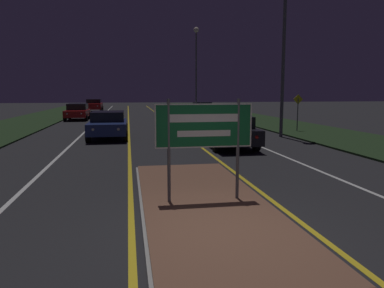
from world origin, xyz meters
name	(u,v)px	position (x,y,z in m)	size (l,w,h in m)	color
ground_plane	(225,236)	(0.00, 0.00, 0.00)	(160.00, 160.00, 0.00)	#232326
median_island	(204,202)	(0.00, 1.83, 0.04)	(2.74, 8.04, 0.10)	#999993
verge_left	(5,129)	(-9.50, 20.00, 0.04)	(5.00, 100.00, 0.08)	#1E3319
verge_right	(281,124)	(9.50, 20.00, 0.04)	(5.00, 100.00, 0.08)	#1E3319
centre_line_yellow_left	(129,122)	(-1.56, 25.00, 0.00)	(0.12, 70.00, 0.01)	gold
centre_line_yellow_right	(167,121)	(1.56, 25.00, 0.00)	(0.12, 70.00, 0.01)	gold
lane_line_white_left	(95,122)	(-4.20, 25.00, 0.00)	(0.12, 70.00, 0.01)	silver
lane_line_white_right	(198,121)	(4.20, 25.00, 0.00)	(0.12, 70.00, 0.01)	silver
edge_line_white_left	(56,123)	(-7.20, 25.00, 0.00)	(0.10, 70.00, 0.01)	silver
edge_line_white_right	(232,120)	(7.20, 25.00, 0.00)	(0.10, 70.00, 0.01)	silver
highway_sign	(204,130)	(0.00, 1.83, 1.62)	(2.08, 0.07, 2.18)	#56565B
streetlight_right_far	(196,54)	(6.33, 37.59, 6.69)	(0.61, 0.61, 9.75)	#56565B
car_receding_0	(228,130)	(2.74, 10.04, 0.73)	(1.92, 4.73, 1.40)	black
car_receding_1	(190,117)	(2.55, 19.20, 0.74)	(1.87, 4.37, 1.42)	silver
car_receding_2	(202,108)	(5.88, 31.85, 0.74)	(1.92, 4.37, 1.39)	silver
car_approaching_0	(108,124)	(-2.62, 14.01, 0.75)	(2.01, 4.35, 1.40)	navy
car_approaching_1	(78,111)	(-5.89, 27.63, 0.73)	(1.93, 4.17, 1.40)	maroon
car_approaching_2	(94,105)	(-5.68, 41.47, 0.80)	(2.02, 4.17, 1.53)	maroon
warning_sign	(298,109)	(8.54, 15.36, 1.40)	(0.60, 0.06, 2.19)	#56565B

